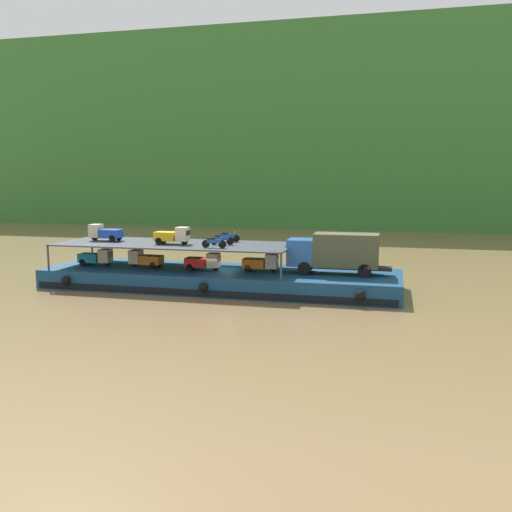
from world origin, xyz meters
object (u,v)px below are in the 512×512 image
cargo_barge (220,279)px  mini_truck_lower_aft (145,259)px  motorcycle_upper_port (214,242)px  motorcycle_upper_centre (222,239)px  mini_truck_upper_mid (173,236)px  motorcycle_upper_stbd (228,237)px  mini_truck_lower_mid (203,262)px  mini_truck_lower_fore (261,263)px  covered_lorry (336,252)px  mini_truck_lower_stern (96,257)px  mini_truck_upper_stern (105,233)px

cargo_barge → mini_truck_lower_aft: bearing=-177.6°
motorcycle_upper_port → motorcycle_upper_centre: same height
cargo_barge → motorcycle_upper_port: bearing=-84.4°
motorcycle_upper_centre → cargo_barge: bearing=-174.1°
mini_truck_upper_mid → motorcycle_upper_stbd: bearing=34.3°
motorcycle_upper_port → motorcycle_upper_stbd: bearing=91.3°
motorcycle_upper_port → motorcycle_upper_centre: bearing=90.1°
mini_truck_lower_mid → motorcycle_upper_port: motorcycle_upper_port is taller
mini_truck_upper_mid → motorcycle_upper_port: mini_truck_upper_mid is taller
mini_truck_lower_aft → motorcycle_upper_centre: motorcycle_upper_centre is taller
mini_truck_lower_mid → motorcycle_upper_stbd: bearing=63.9°
mini_truck_lower_fore → covered_lorry: bearing=2.2°
mini_truck_lower_fore → motorcycle_upper_stbd: bearing=149.0°
cargo_barge → motorcycle_upper_port: 3.77m
mini_truck_lower_mid → motorcycle_upper_centre: 2.28m
cargo_barge → mini_truck_lower_stern: bearing=-178.0°
mini_truck_lower_mid → mini_truck_lower_fore: size_ratio=0.99×
mini_truck_upper_mid → motorcycle_upper_centre: size_ratio=1.46×
mini_truck_lower_aft → mini_truck_upper_stern: (-3.84, 0.52, 2.00)m
cargo_barge → mini_truck_lower_mid: (-1.17, -0.55, 1.44)m
mini_truck_upper_stern → mini_truck_lower_mid: bearing=-5.1°
mini_truck_lower_mid → motorcycle_upper_centre: motorcycle_upper_centre is taller
mini_truck_upper_mid → mini_truck_lower_fore: bearing=5.1°
mini_truck_lower_stern → motorcycle_upper_stbd: motorcycle_upper_stbd is taller
cargo_barge → mini_truck_lower_mid: mini_truck_lower_mid is taller
covered_lorry → cargo_barge: bearing=-178.2°
mini_truck_upper_stern → mini_truck_upper_mid: size_ratio=1.00×
motorcycle_upper_stbd → mini_truck_upper_stern: bearing=-170.1°
mini_truck_lower_stern → motorcycle_upper_port: bearing=-8.5°
mini_truck_lower_aft → mini_truck_upper_mid: mini_truck_upper_mid is taller
mini_truck_lower_fore → motorcycle_upper_centre: 3.63m
mini_truck_upper_mid → motorcycle_upper_stbd: 4.64m
covered_lorry → mini_truck_lower_mid: bearing=-175.3°
mini_truck_lower_mid → mini_truck_upper_mid: bearing=-179.7°
mini_truck_upper_stern → motorcycle_upper_port: bearing=-12.3°
covered_lorry → mini_truck_upper_mid: (-12.86, -0.85, 1.00)m
mini_truck_lower_aft → motorcycle_upper_port: motorcycle_upper_port is taller
cargo_barge → motorcycle_upper_port: (0.20, -2.01, 3.18)m
mini_truck_lower_stern → cargo_barge: bearing=2.0°
mini_truck_lower_fore → mini_truck_upper_mid: bearing=-174.9°
cargo_barge → motorcycle_upper_centre: bearing=5.9°
mini_truck_lower_fore → motorcycle_upper_port: 4.18m
covered_lorry → motorcycle_upper_port: size_ratio=4.13×
mini_truck_lower_mid → covered_lorry: bearing=4.7°
mini_truck_lower_aft → mini_truck_lower_mid: size_ratio=1.01×
motorcycle_upper_port → motorcycle_upper_centre: (-0.00, 2.03, 0.00)m
mini_truck_lower_mid → motorcycle_upper_centre: bearing=22.5°
motorcycle_upper_port → motorcycle_upper_centre: size_ratio=1.00×
mini_truck_upper_mid → covered_lorry: bearing=3.8°
mini_truck_lower_mid → mini_truck_lower_fore: bearing=7.8°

